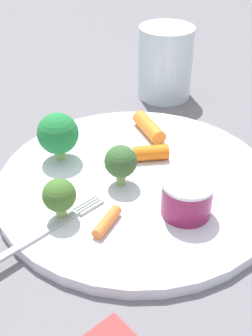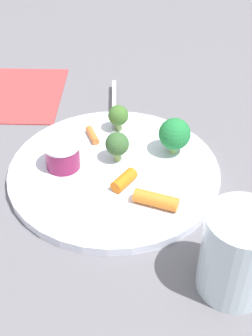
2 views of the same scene
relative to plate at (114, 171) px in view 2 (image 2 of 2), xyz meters
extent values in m
plane|color=slate|center=(0.00, 0.00, -0.01)|extent=(2.40, 2.40, 0.00)
cylinder|color=white|center=(0.00, 0.00, 0.00)|extent=(0.28, 0.28, 0.01)
cylinder|color=#861E4C|center=(0.01, -0.07, 0.02)|extent=(0.05, 0.05, 0.03)
cylinder|color=silver|center=(0.01, -0.07, 0.04)|extent=(0.05, 0.05, 0.00)
cylinder|color=#92B765|center=(-0.09, -0.02, 0.01)|extent=(0.01, 0.01, 0.01)
sphere|color=#416C2C|center=(-0.09, -0.02, 0.03)|extent=(0.03, 0.03, 0.03)
cylinder|color=#92B65D|center=(-0.02, 0.00, 0.01)|extent=(0.01, 0.01, 0.01)
sphere|color=#386030|center=(-0.02, 0.00, 0.03)|extent=(0.03, 0.03, 0.03)
cylinder|color=#8CC366|center=(-0.05, 0.07, 0.01)|extent=(0.01, 0.01, 0.01)
sphere|color=#227C3B|center=(-0.05, 0.07, 0.04)|extent=(0.04, 0.04, 0.04)
cylinder|color=orange|center=(0.03, 0.02, 0.01)|extent=(0.04, 0.03, 0.02)
cylinder|color=orange|center=(0.06, 0.07, 0.01)|extent=(0.02, 0.06, 0.02)
cylinder|color=orange|center=(-0.06, -0.05, 0.01)|extent=(0.04, 0.03, 0.01)
cube|color=#B1B9BC|center=(-0.15, -0.04, 0.01)|extent=(0.16, 0.05, 0.00)
cube|color=#B1B9BC|center=(-0.06, -0.01, 0.01)|extent=(0.03, 0.01, 0.00)
cube|color=#B1B9BC|center=(-0.06, -0.01, 0.01)|extent=(0.03, 0.01, 0.00)
cube|color=#B1B9BC|center=(-0.06, -0.02, 0.01)|extent=(0.03, 0.01, 0.00)
cube|color=#B1B9BC|center=(-0.06, -0.02, 0.01)|extent=(0.03, 0.01, 0.00)
cylinder|color=silver|center=(0.14, 0.16, 0.04)|extent=(0.07, 0.07, 0.10)
cube|color=#B0393A|center=(-0.17, -0.21, 0.00)|extent=(0.21, 0.17, 0.00)
camera|label=1|loc=(-0.19, -0.30, 0.27)|focal=46.06mm
camera|label=2|loc=(0.45, 0.12, 0.39)|focal=47.97mm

